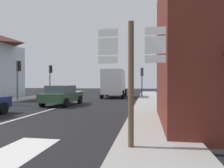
{
  "coord_description": "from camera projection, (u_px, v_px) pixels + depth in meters",
  "views": [
    {
      "loc": [
        5.94,
        -5.78,
        1.72
      ],
      "look_at": [
        3.22,
        10.45,
        1.57
      ],
      "focal_mm": 33.56,
      "sensor_mm": 36.0,
      "label": 1
    }
  ],
  "objects": [
    {
      "name": "ground_plane",
      "position": [
        71.0,
        104.0,
        16.56
      ],
      "size": [
        80.0,
        80.0,
        0.0
      ],
      "primitive_type": "plane",
      "color": "black"
    },
    {
      "name": "sidewalk_right",
      "position": [
        152.0,
        108.0,
        13.56
      ],
      "size": [
        2.29,
        44.0,
        0.14
      ],
      "primitive_type": "cube",
      "color": "#9E9B96",
      "rests_on": "ground"
    },
    {
      "name": "lane_centre_stripe",
      "position": [
        47.0,
        110.0,
        12.62
      ],
      "size": [
        0.16,
        12.0,
        0.01
      ],
      "primitive_type": "cube",
      "color": "silver",
      "rests_on": "ground"
    },
    {
      "name": "lane_turn_arrow",
      "position": [
        20.0,
        150.0,
        5.25
      ],
      "size": [
        1.2,
        2.2,
        0.01
      ],
      "primitive_type": "cube",
      "color": "silver",
      "rests_on": "ground"
    },
    {
      "name": "sedan_far",
      "position": [
        62.0,
        95.0,
        15.57
      ],
      "size": [
        2.08,
        4.26,
        1.47
      ],
      "color": "#2D5133",
      "rests_on": "ground"
    },
    {
      "name": "delivery_truck",
      "position": [
        114.0,
        83.0,
        23.1
      ],
      "size": [
        2.61,
        5.06,
        3.05
      ],
      "color": "silver",
      "rests_on": "ground"
    },
    {
      "name": "route_sign_post",
      "position": [
        131.0,
        74.0,
        5.11
      ],
      "size": [
        1.66,
        0.14,
        3.2
      ],
      "color": "brown",
      "rests_on": "ground"
    },
    {
      "name": "traffic_light_near_left",
      "position": [
        18.0,
        71.0,
        18.63
      ],
      "size": [
        0.3,
        0.49,
        3.6
      ],
      "color": "#47474C",
      "rests_on": "ground"
    },
    {
      "name": "traffic_light_far_left",
      "position": [
        50.0,
        73.0,
        24.83
      ],
      "size": [
        0.3,
        0.49,
        3.71
      ],
      "color": "#47474C",
      "rests_on": "ground"
    },
    {
      "name": "traffic_light_far_right",
      "position": [
        142.0,
        76.0,
        23.11
      ],
      "size": [
        0.3,
        0.49,
        3.29
      ],
      "color": "#47474C",
      "rests_on": "ground"
    }
  ]
}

